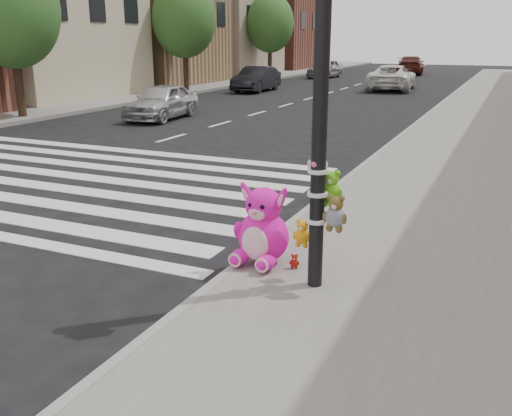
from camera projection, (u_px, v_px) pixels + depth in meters
The scene contains 18 objects.
ground at pixel (17, 320), 5.86m from camera, with size 120.00×120.00×0.00m, color black.
sidewalk_far at pixel (127, 93), 28.61m from camera, with size 6.00×80.00×0.14m, color slate.
curb_edge at pixel (382, 153), 13.95m from camera, with size 0.12×80.00×0.15m, color gray.
crosswalk at pixel (50, 173), 12.17m from camera, with size 11.00×6.00×0.01m, color silver, non-canonical shape.
bld_far_c at pixel (156, 15), 33.51m from camera, with size 6.00×8.00×8.00m, color #A07A55.
bld_far_d at pixel (226, 5), 41.07m from camera, with size 6.00×8.00×10.00m, color tan.
bld_far_e at pixel (283, 17), 50.81m from camera, with size 6.00×10.00×9.00m, color brown.
signal_pole at pixel (322, 135), 5.88m from camera, with size 0.67×0.50×4.00m.
tree_far_a at pixel (10, 10), 18.82m from camera, with size 3.20×3.20×5.44m.
tree_far_b at pixel (184, 19), 28.42m from camera, with size 3.20×3.20×5.44m.
tree_far_c at pixel (270, 23), 38.02m from camera, with size 3.20×3.20×5.44m.
pink_bunny at pixel (262, 231), 6.88m from camera, with size 0.71×0.75×1.00m.
red_teddy at pixel (294, 261), 6.78m from camera, with size 0.12×0.09×0.18m, color #AC1911, non-canonical shape.
car_silver_far at pixel (162, 101), 20.00m from camera, with size 1.46×3.62×1.23m, color silver.
car_dark_far at pixel (256, 79), 30.13m from camera, with size 1.37×3.93×1.29m, color black.
car_white_near at pixel (392, 78), 30.84m from camera, with size 2.23×4.85×1.35m, color silver.
car_maroon_near at pixel (410, 65), 43.81m from camera, with size 1.93×4.74×1.38m, color #501C17.
car_silver_deep at pixel (325, 68), 40.19m from camera, with size 1.53×3.81×1.30m, color #ADADB2.
Camera 1 is at (4.41, -3.80, 2.79)m, focal length 40.00 mm.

